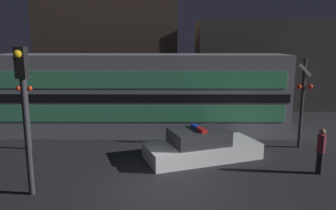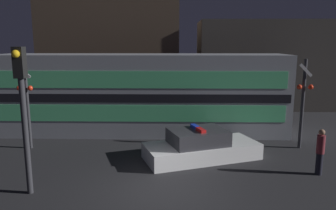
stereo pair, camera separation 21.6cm
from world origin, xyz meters
name	(u,v)px [view 1 (the left image)]	position (x,y,z in m)	size (l,w,h in m)	color
ground_plane	(165,189)	(0.00, 0.00, 0.00)	(120.00, 120.00, 0.00)	black
train	(141,94)	(-1.34, 6.82, 2.00)	(14.53, 2.87, 4.01)	#999EA5
police_car	(201,147)	(1.41, 2.82, 0.49)	(4.87, 3.29, 1.32)	silver
pedestrian	(321,151)	(5.45, 1.30, 0.85)	(0.28, 0.28, 1.65)	black
crossing_signal_near	(302,100)	(5.88, 4.25, 2.14)	(0.69, 0.32, 3.91)	#2D2D33
crossing_signal_far	(26,102)	(-5.99, 3.97, 2.10)	(0.69, 0.32, 3.84)	#2D2D33
traffic_light_corner	(24,104)	(-4.10, -0.37, 2.82)	(0.30, 0.46, 4.47)	#2D2D33
building_left	(112,38)	(-4.20, 15.23, 4.93)	(9.67, 6.10, 9.86)	brown
building_center	(268,64)	(7.27, 14.24, 3.04)	(10.36, 4.67, 6.07)	#47423D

